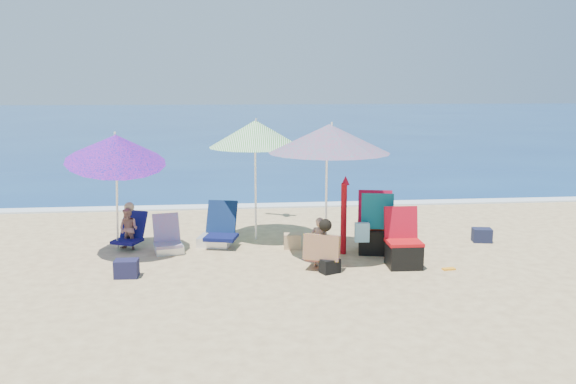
{
  "coord_description": "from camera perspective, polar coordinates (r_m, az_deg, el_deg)",
  "views": [
    {
      "loc": [
        -1.34,
        -8.88,
        2.9
      ],
      "look_at": [
        -0.3,
        1.0,
        1.1
      ],
      "focal_mm": 36.5,
      "sensor_mm": 36.0,
      "label": 1
    }
  ],
  "objects": [
    {
      "name": "ground",
      "position": [
        9.43,
        2.47,
        -7.64
      ],
      "size": [
        120.0,
        120.0,
        0.0
      ],
      "color": "#D8BC84",
      "rests_on": "ground"
    },
    {
      "name": "camp_chair_right",
      "position": [
        10.41,
        8.47,
        -3.72
      ],
      "size": [
        0.85,
        0.97,
        1.12
      ],
      "color": "red",
      "rests_on": "ground"
    },
    {
      "name": "umbrella_blue",
      "position": [
        10.22,
        -16.43,
        4.09
      ],
      "size": [
        2.15,
        2.19,
        2.29
      ],
      "color": "silver",
      "rests_on": "ground"
    },
    {
      "name": "umbrella_turquoise",
      "position": [
        9.74,
        4.04,
        5.21
      ],
      "size": [
        2.31,
        2.31,
        2.32
      ],
      "color": "white",
      "rests_on": "ground"
    },
    {
      "name": "foam",
      "position": [
        14.33,
        -0.52,
        -1.31
      ],
      "size": [
        120.0,
        0.5,
        0.04
      ],
      "color": "white",
      "rests_on": "ground"
    },
    {
      "name": "person_left",
      "position": [
        10.92,
        -15.22,
        -3.44
      ],
      "size": [
        0.64,
        0.75,
        0.84
      ],
      "color": "#B07669",
      "rests_on": "ground"
    },
    {
      "name": "bag_navy_a",
      "position": [
        9.4,
        -15.46,
        -7.2
      ],
      "size": [
        0.36,
        0.27,
        0.28
      ],
      "color": "#191836",
      "rests_on": "ground"
    },
    {
      "name": "bag_tan",
      "position": [
        10.63,
        0.45,
        -4.81
      ],
      "size": [
        0.33,
        0.26,
        0.27
      ],
      "color": "tan",
      "rests_on": "ground"
    },
    {
      "name": "bag_navy_b",
      "position": [
        11.66,
        18.36,
        -4.01
      ],
      "size": [
        0.39,
        0.32,
        0.26
      ],
      "color": "#171B34",
      "rests_on": "ground"
    },
    {
      "name": "person_center",
      "position": [
        9.41,
        3.22,
        -5.1
      ],
      "size": [
        0.63,
        0.68,
        0.84
      ],
      "color": "tan",
      "rests_on": "ground"
    },
    {
      "name": "bag_black_b",
      "position": [
        9.3,
        4.1,
        -7.19
      ],
      "size": [
        0.35,
        0.31,
        0.23
      ],
      "color": "black",
      "rests_on": "ground"
    },
    {
      "name": "furled_umbrella",
      "position": [
        10.2,
        5.48,
        -1.88
      ],
      "size": [
        0.16,
        0.15,
        1.38
      ],
      "color": "#AA0C14",
      "rests_on": "ground"
    },
    {
      "name": "camp_chair_left",
      "position": [
        9.73,
        11.17,
        -5.51
      ],
      "size": [
        0.56,
        0.57,
        0.96
      ],
      "color": "red",
      "rests_on": "ground"
    },
    {
      "name": "chair_rainbow",
      "position": [
        10.59,
        -11.6,
        -4.85
      ],
      "size": [
        0.59,
        0.7,
        0.66
      ],
      "color": "#C5454C",
      "rests_on": "ground"
    },
    {
      "name": "orange_item",
      "position": [
        9.8,
        15.38,
        -7.24
      ],
      "size": [
        0.21,
        0.12,
        0.03
      ],
      "color": "orange",
      "rests_on": "ground"
    },
    {
      "name": "chair_navy",
      "position": [
        10.9,
        -6.85,
        -4.08
      ],
      "size": [
        0.78,
        0.9,
        0.79
      ],
      "color": "#0B1142",
      "rests_on": "ground"
    },
    {
      "name": "umbrella_striped",
      "position": [
        10.92,
        -3.18,
        5.67
      ],
      "size": [
        1.92,
        1.92,
        2.32
      ],
      "color": "white",
      "rests_on": "ground"
    },
    {
      "name": "sea",
      "position": [
        53.97,
        -4.6,
        7.12
      ],
      "size": [
        120.0,
        80.0,
        0.12
      ],
      "color": "navy",
      "rests_on": "ground"
    }
  ]
}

